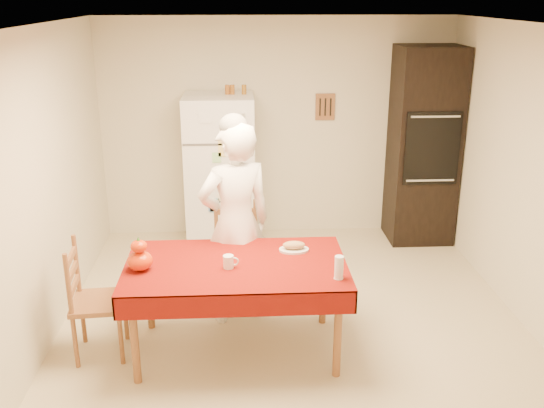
{
  "coord_description": "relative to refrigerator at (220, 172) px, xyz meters",
  "views": [
    {
      "loc": [
        -0.44,
        -4.59,
        2.73
      ],
      "look_at": [
        -0.17,
        0.2,
        1.05
      ],
      "focal_mm": 40.0,
      "sensor_mm": 36.0,
      "label": 1
    }
  ],
  "objects": [
    {
      "name": "pumpkin_lower",
      "position": [
        -0.54,
        -2.29,
        -0.02
      ],
      "size": [
        0.19,
        0.19,
        0.14
      ],
      "primitive_type": "ellipsoid",
      "color": "#CD3804",
      "rests_on": "dining_table"
    },
    {
      "name": "floor",
      "position": [
        0.65,
        -1.88,
        -0.85
      ],
      "size": [
        4.5,
        4.5,
        0.0
      ],
      "primitive_type": "plane",
      "color": "#CABB92",
      "rests_on": "ground"
    },
    {
      "name": "chair_left",
      "position": [
        -0.97,
        -2.21,
        -0.34
      ],
      "size": [
        0.43,
        0.45,
        0.95
      ],
      "rotation": [
        0.0,
        0.0,
        1.65
      ],
      "color": "brown",
      "rests_on": "floor"
    },
    {
      "name": "wine_glass",
      "position": [
        0.92,
        -2.52,
        -0.0
      ],
      "size": [
        0.07,
        0.07,
        0.18
      ],
      "primitive_type": "cylinder",
      "color": "white",
      "rests_on": "dining_table"
    },
    {
      "name": "refrigerator",
      "position": [
        0.0,
        0.0,
        0.0
      ],
      "size": [
        0.75,
        0.74,
        1.7
      ],
      "color": "white",
      "rests_on": "floor"
    },
    {
      "name": "oven_cabinet",
      "position": [
        2.28,
        0.05,
        0.25
      ],
      "size": [
        0.7,
        0.62,
        2.2
      ],
      "color": "black",
      "rests_on": "floor"
    },
    {
      "name": "spice_jar_left",
      "position": [
        0.1,
        0.05,
        0.9
      ],
      "size": [
        0.05,
        0.05,
        0.1
      ],
      "primitive_type": "cylinder",
      "color": "#94511A",
      "rests_on": "refrigerator"
    },
    {
      "name": "bread_plate",
      "position": [
        0.64,
        -2.0,
        -0.08
      ],
      "size": [
        0.24,
        0.24,
        0.02
      ],
      "primitive_type": "cylinder",
      "color": "silver",
      "rests_on": "dining_table"
    },
    {
      "name": "pumpkin_upper",
      "position": [
        -0.54,
        -2.29,
        0.1
      ],
      "size": [
        0.12,
        0.12,
        0.09
      ],
      "primitive_type": "ellipsoid",
      "color": "#EA5E05",
      "rests_on": "pumpkin_lower"
    },
    {
      "name": "spice_jar_right",
      "position": [
        0.28,
        0.05,
        0.9
      ],
      "size": [
        0.05,
        0.05,
        0.1
      ],
      "primitive_type": "cylinder",
      "color": "#8C5A19",
      "rests_on": "refrigerator"
    },
    {
      "name": "seated_woman",
      "position": [
        0.17,
        -1.69,
        0.03
      ],
      "size": [
        0.75,
        0.61,
        1.77
      ],
      "primitive_type": "imported",
      "rotation": [
        0.0,
        0.0,
        3.48
      ],
      "color": "white",
      "rests_on": "floor"
    },
    {
      "name": "room_shell",
      "position": [
        0.65,
        -1.88,
        0.77
      ],
      "size": [
        4.02,
        4.52,
        2.51
      ],
      "color": "beige",
      "rests_on": "ground"
    },
    {
      "name": "coffee_mug",
      "position": [
        0.12,
        -2.29,
        -0.04
      ],
      "size": [
        0.08,
        0.08,
        0.1
      ],
      "primitive_type": "cylinder",
      "color": "white",
      "rests_on": "dining_table"
    },
    {
      "name": "chair_far",
      "position": [
        0.17,
        -1.37,
        -0.34
      ],
      "size": [
        0.44,
        0.42,
        0.95
      ],
      "rotation": [
        0.0,
        0.0,
        0.04
      ],
      "color": "brown",
      "rests_on": "floor"
    },
    {
      "name": "dining_table",
      "position": [
        0.17,
        -2.22,
        -0.16
      ],
      "size": [
        1.7,
        1.0,
        0.76
      ],
      "color": "brown",
      "rests_on": "floor"
    },
    {
      "name": "spice_jar_mid",
      "position": [
        0.15,
        0.05,
        0.9
      ],
      "size": [
        0.05,
        0.05,
        0.1
      ],
      "primitive_type": "cylinder",
      "color": "#8F531A",
      "rests_on": "refrigerator"
    },
    {
      "name": "bread_loaf",
      "position": [
        0.64,
        -2.0,
        -0.04
      ],
      "size": [
        0.18,
        0.1,
        0.06
      ],
      "primitive_type": "ellipsoid",
      "color": "tan",
      "rests_on": "bread_plate"
    }
  ]
}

